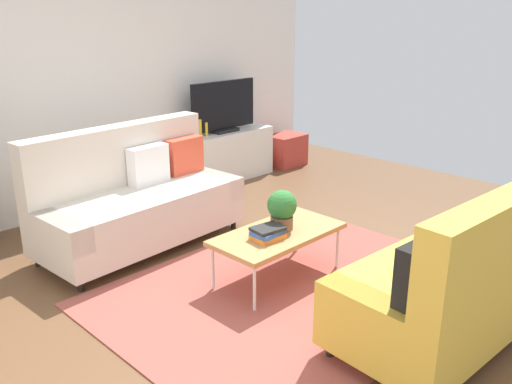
{
  "coord_description": "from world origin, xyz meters",
  "views": [
    {
      "loc": [
        -3.0,
        -2.62,
        2.11
      ],
      "look_at": [
        0.07,
        0.44,
        0.65
      ],
      "focal_mm": 37.99,
      "sensor_mm": 36.0,
      "label": 1
    }
  ],
  "objects_px": {
    "couch_green": "(465,275)",
    "tv_console": "(223,156)",
    "tv": "(224,107)",
    "potted_plant": "(282,209)",
    "storage_trunk": "(286,150)",
    "bottle_0": "(200,128)",
    "table_book_0": "(268,237)",
    "bottle_1": "(206,129)",
    "coffee_table": "(278,235)",
    "couch_beige": "(137,199)",
    "vase_0": "(184,131)"
  },
  "relations": [
    {
      "from": "tv_console",
      "to": "potted_plant",
      "type": "height_order",
      "value": "potted_plant"
    },
    {
      "from": "couch_green",
      "to": "bottle_0",
      "type": "xyz_separation_m",
      "value": [
        0.85,
        3.75,
        0.3
      ]
    },
    {
      "from": "bottle_1",
      "to": "bottle_0",
      "type": "bearing_deg",
      "value": 180.0
    },
    {
      "from": "storage_trunk",
      "to": "vase_0",
      "type": "height_order",
      "value": "vase_0"
    },
    {
      "from": "table_book_0",
      "to": "bottle_1",
      "type": "xyz_separation_m",
      "value": [
        1.39,
        2.37,
        0.28
      ]
    },
    {
      "from": "coffee_table",
      "to": "bottle_1",
      "type": "height_order",
      "value": "bottle_1"
    },
    {
      "from": "potted_plant",
      "to": "table_book_0",
      "type": "relative_size",
      "value": 1.37
    },
    {
      "from": "couch_beige",
      "to": "storage_trunk",
      "type": "distance_m",
      "value": 3.15
    },
    {
      "from": "tv_console",
      "to": "storage_trunk",
      "type": "distance_m",
      "value": 1.11
    },
    {
      "from": "table_book_0",
      "to": "tv_console",
      "type": "bearing_deg",
      "value": 54.83
    },
    {
      "from": "couch_green",
      "to": "tv_console",
      "type": "distance_m",
      "value": 4.0
    },
    {
      "from": "tv",
      "to": "bottle_1",
      "type": "relative_size",
      "value": 5.95
    },
    {
      "from": "tv",
      "to": "table_book_0",
      "type": "bearing_deg",
      "value": -125.4
    },
    {
      "from": "bottle_1",
      "to": "tv_console",
      "type": "bearing_deg",
      "value": 7.38
    },
    {
      "from": "bottle_0",
      "to": "tv_console",
      "type": "bearing_deg",
      "value": 5.54
    },
    {
      "from": "couch_green",
      "to": "coffee_table",
      "type": "height_order",
      "value": "couch_green"
    },
    {
      "from": "couch_beige",
      "to": "tv_console",
      "type": "bearing_deg",
      "value": -156.93
    },
    {
      "from": "bottle_0",
      "to": "bottle_1",
      "type": "bearing_deg",
      "value": 0.0
    },
    {
      "from": "bottle_1",
      "to": "coffee_table",
      "type": "bearing_deg",
      "value": -117.78
    },
    {
      "from": "coffee_table",
      "to": "bottle_1",
      "type": "xyz_separation_m",
      "value": [
        1.23,
        2.33,
        0.33
      ]
    },
    {
      "from": "coffee_table",
      "to": "table_book_0",
      "type": "bearing_deg",
      "value": -166.57
    },
    {
      "from": "storage_trunk",
      "to": "bottle_0",
      "type": "distance_m",
      "value": 1.6
    },
    {
      "from": "couch_green",
      "to": "storage_trunk",
      "type": "relative_size",
      "value": 3.74
    },
    {
      "from": "potted_plant",
      "to": "table_book_0",
      "type": "distance_m",
      "value": 0.28
    },
    {
      "from": "potted_plant",
      "to": "bottle_0",
      "type": "distance_m",
      "value": 2.55
    },
    {
      "from": "couch_green",
      "to": "tv_console",
      "type": "relative_size",
      "value": 1.39
    },
    {
      "from": "potted_plant",
      "to": "storage_trunk",
      "type": "bearing_deg",
      "value": 41.2
    },
    {
      "from": "tv_console",
      "to": "storage_trunk",
      "type": "xyz_separation_m",
      "value": [
        1.1,
        -0.1,
        -0.1
      ]
    },
    {
      "from": "tv_console",
      "to": "bottle_1",
      "type": "relative_size",
      "value": 8.33
    },
    {
      "from": "table_book_0",
      "to": "bottle_0",
      "type": "xyz_separation_m",
      "value": [
        1.29,
        2.37,
        0.31
      ]
    },
    {
      "from": "couch_green",
      "to": "tv_console",
      "type": "xyz_separation_m",
      "value": [
        1.26,
        3.79,
        -0.13
      ]
    },
    {
      "from": "tv",
      "to": "potted_plant",
      "type": "distance_m",
      "value": 2.78
    },
    {
      "from": "tv_console",
      "to": "potted_plant",
      "type": "bearing_deg",
      "value": -122.06
    },
    {
      "from": "couch_beige",
      "to": "coffee_table",
      "type": "distance_m",
      "value": 1.48
    },
    {
      "from": "bottle_1",
      "to": "storage_trunk",
      "type": "bearing_deg",
      "value": -2.44
    },
    {
      "from": "coffee_table",
      "to": "table_book_0",
      "type": "height_order",
      "value": "table_book_0"
    },
    {
      "from": "tv",
      "to": "couch_beige",
      "type": "bearing_deg",
      "value": -154.19
    },
    {
      "from": "bottle_1",
      "to": "couch_beige",
      "type": "bearing_deg",
      "value": -150.59
    },
    {
      "from": "table_book_0",
      "to": "bottle_0",
      "type": "height_order",
      "value": "bottle_0"
    },
    {
      "from": "couch_beige",
      "to": "table_book_0",
      "type": "bearing_deg",
      "value": 95.52
    },
    {
      "from": "potted_plant",
      "to": "bottle_1",
      "type": "xyz_separation_m",
      "value": [
        1.17,
        2.31,
        0.13
      ]
    },
    {
      "from": "coffee_table",
      "to": "tv",
      "type": "bearing_deg",
      "value": 56.84
    },
    {
      "from": "storage_trunk",
      "to": "table_book_0",
      "type": "height_order",
      "value": "table_book_0"
    },
    {
      "from": "couch_green",
      "to": "potted_plant",
      "type": "height_order",
      "value": "couch_green"
    },
    {
      "from": "bottle_0",
      "to": "potted_plant",
      "type": "bearing_deg",
      "value": -114.65
    },
    {
      "from": "couch_beige",
      "to": "bottle_1",
      "type": "height_order",
      "value": "couch_beige"
    },
    {
      "from": "storage_trunk",
      "to": "couch_green",
      "type": "bearing_deg",
      "value": -122.57
    },
    {
      "from": "tv",
      "to": "table_book_0",
      "type": "relative_size",
      "value": 4.17
    },
    {
      "from": "tv_console",
      "to": "potted_plant",
      "type": "distance_m",
      "value": 2.79
    },
    {
      "from": "tv",
      "to": "bottle_0",
      "type": "xyz_separation_m",
      "value": [
        -0.41,
        -0.02,
        -0.2
      ]
    }
  ]
}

